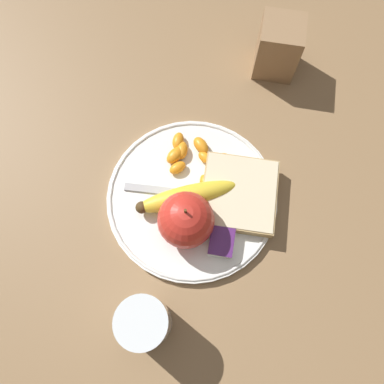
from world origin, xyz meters
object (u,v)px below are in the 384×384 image
(banana, at_px, (186,197))
(condiment_caddy, at_px, (278,48))
(plate, at_px, (192,197))
(juice_glass, at_px, (145,322))
(fork, at_px, (185,192))
(jam_packet, at_px, (221,243))
(bread_slice, at_px, (239,194))
(apple, at_px, (185,220))

(banana, bearing_deg, condiment_caddy, 159.19)
(plate, distance_m, juice_glass, 0.20)
(fork, relative_size, jam_packet, 3.73)
(fork, xyz_separation_m, jam_packet, (0.07, 0.07, 0.01))
(bread_slice, bearing_deg, plate, -79.95)
(fork, bearing_deg, apple, -81.65)
(plate, distance_m, apple, 0.07)
(bread_slice, relative_size, condiment_caddy, 1.25)
(jam_packet, bearing_deg, fork, -136.39)
(apple, bearing_deg, plate, 178.92)
(plate, relative_size, jam_packet, 6.18)
(fork, bearing_deg, condiment_caddy, 64.28)
(apple, relative_size, jam_packet, 2.10)
(juice_glass, distance_m, apple, 0.15)
(plate, height_order, condiment_caddy, condiment_caddy)
(bread_slice, distance_m, fork, 0.08)
(juice_glass, relative_size, fork, 0.60)
(juice_glass, distance_m, bread_slice, 0.23)
(juice_glass, height_order, fork, juice_glass)
(apple, height_order, bread_slice, apple)
(plate, height_order, fork, fork)
(juice_glass, distance_m, condiment_caddy, 0.49)
(jam_packet, bearing_deg, bread_slice, 169.03)
(plate, xyz_separation_m, fork, (-0.00, -0.01, 0.01))
(bread_slice, xyz_separation_m, condiment_caddy, (-0.26, 0.03, 0.03))
(jam_packet, bearing_deg, banana, -133.11)
(fork, bearing_deg, jam_packet, -49.61)
(bread_slice, relative_size, fork, 0.76)
(banana, distance_m, fork, 0.02)
(juice_glass, bearing_deg, condiment_caddy, 164.70)
(plate, distance_m, banana, 0.02)
(apple, relative_size, bread_slice, 0.74)
(banana, xyz_separation_m, condiment_caddy, (-0.29, 0.11, 0.02))
(jam_packet, distance_m, condiment_caddy, 0.35)
(juice_glass, bearing_deg, banana, 173.62)
(jam_packet, bearing_deg, juice_glass, -33.30)
(banana, height_order, jam_packet, banana)
(bread_slice, bearing_deg, apple, -48.86)
(banana, xyz_separation_m, bread_slice, (-0.02, 0.08, -0.01))
(bread_slice, height_order, fork, bread_slice)
(banana, relative_size, fork, 0.96)
(fork, xyz_separation_m, condiment_caddy, (-0.27, 0.11, 0.04))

